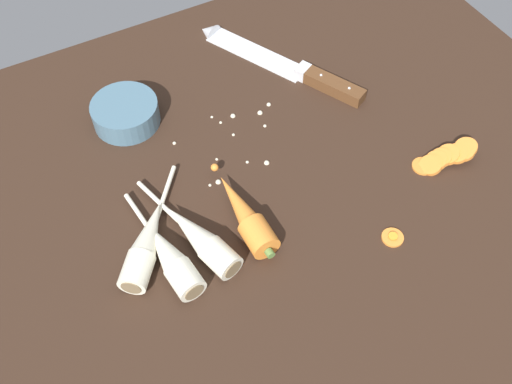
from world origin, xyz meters
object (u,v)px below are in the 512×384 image
(parsnip_front, at_px, (146,243))
(parsnip_mid_left, at_px, (200,238))
(carrot_slice_stray_near, at_px, (393,237))
(prep_bowl, at_px, (125,112))
(carrot_slice_stack, at_px, (446,157))
(whole_carrot, at_px, (245,215))
(chefs_knife, at_px, (275,61))
(parsnip_mid_right, at_px, (170,257))

(parsnip_front, bearing_deg, parsnip_mid_left, -21.86)
(carrot_slice_stray_near, height_order, prep_bowl, prep_bowl)
(carrot_slice_stray_near, distance_m, prep_bowl, 0.47)
(parsnip_mid_left, relative_size, prep_bowl, 1.93)
(carrot_slice_stray_near, bearing_deg, carrot_slice_stack, 26.14)
(whole_carrot, height_order, carrot_slice_stack, whole_carrot)
(chefs_knife, relative_size, prep_bowl, 2.96)
(whole_carrot, height_order, parsnip_mid_left, whole_carrot)
(parsnip_mid_right, bearing_deg, carrot_slice_stack, -4.48)
(chefs_knife, bearing_deg, whole_carrot, -126.77)
(parsnip_mid_right, height_order, prep_bowl, same)
(parsnip_mid_left, bearing_deg, chefs_knife, 44.99)
(chefs_knife, distance_m, carrot_slice_stack, 0.35)
(parsnip_front, xyz_separation_m, parsnip_mid_left, (0.07, -0.03, 0.00))
(parsnip_mid_right, bearing_deg, whole_carrot, 5.35)
(whole_carrot, bearing_deg, parsnip_mid_left, -177.48)
(parsnip_mid_left, distance_m, carrot_slice_stack, 0.41)
(chefs_knife, xyz_separation_m, parsnip_mid_left, (-0.28, -0.28, 0.01))
(carrot_slice_stack, relative_size, prep_bowl, 0.96)
(chefs_knife, distance_m, parsnip_front, 0.44)
(chefs_knife, relative_size, parsnip_mid_left, 1.54)
(parsnip_mid_left, bearing_deg, carrot_slice_stray_near, -25.89)
(carrot_slice_stack, height_order, carrot_slice_stray_near, carrot_slice_stack)
(carrot_slice_stack, xyz_separation_m, prep_bowl, (-0.41, 0.32, 0.01))
(whole_carrot, xyz_separation_m, parsnip_mid_right, (-0.12, -0.01, -0.00))
(parsnip_mid_right, distance_m, carrot_slice_stack, 0.46)
(parsnip_mid_left, height_order, prep_bowl, same)
(parsnip_mid_right, bearing_deg, parsnip_mid_left, 9.58)
(parsnip_mid_left, distance_m, prep_bowl, 0.28)
(prep_bowl, bearing_deg, parsnip_mid_left, -89.18)
(prep_bowl, bearing_deg, chefs_knife, 1.32)
(chefs_knife, distance_m, parsnip_mid_left, 0.40)
(carrot_slice_stack, bearing_deg, parsnip_front, 171.42)
(parsnip_front, bearing_deg, prep_bowl, 75.34)
(carrot_slice_stack, bearing_deg, prep_bowl, 141.90)
(carrot_slice_stack, bearing_deg, carrot_slice_stray_near, -153.86)
(parsnip_mid_right, bearing_deg, chefs_knife, 41.27)
(parsnip_front, bearing_deg, carrot_slice_stack, -8.58)
(parsnip_mid_left, height_order, parsnip_mid_right, same)
(parsnip_front, distance_m, carrot_slice_stray_near, 0.35)
(parsnip_mid_left, relative_size, parsnip_mid_right, 1.05)
(whole_carrot, height_order, parsnip_mid_right, whole_carrot)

